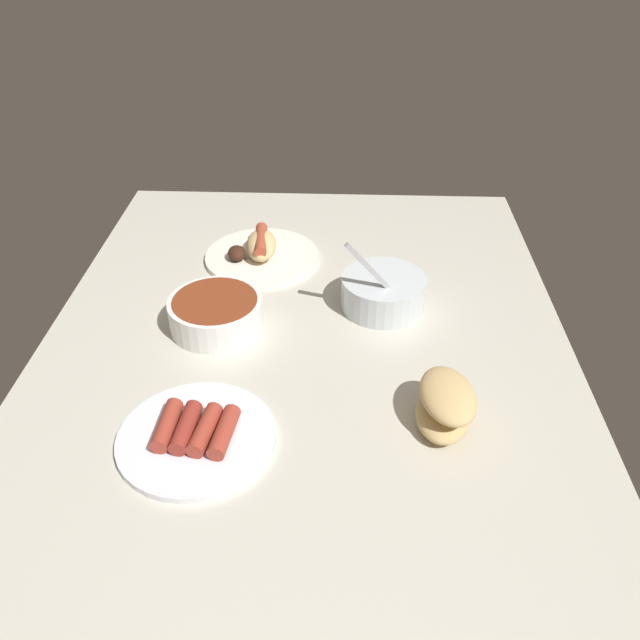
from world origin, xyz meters
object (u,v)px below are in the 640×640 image
plate_hotdog_assembled (261,252)px  bowl_coleslaw (383,291)px  bowl_chili (216,312)px  bread_stack (445,405)px  plate_sausages (196,435)px

plate_hotdog_assembled → bowl_coleslaw: 29.17cm
bowl_chili → plate_hotdog_assembled: size_ratio=0.70×
bowl_coleslaw → bowl_chili: bearing=-75.5°
plate_hotdog_assembled → bowl_chili: bearing=-11.8°
bowl_chili → plate_hotdog_assembled: (-23.64, 4.96, -1.34)cm
bread_stack → plate_hotdog_assembled: 56.02cm
bowl_chili → bread_stack: size_ratio=1.23×
plate_hotdog_assembled → plate_sausages: (50.85, -3.23, -0.67)cm
bowl_chili → bread_stack: (22.34, 36.90, 0.56)cm
bread_stack → plate_hotdog_assembled: (-45.98, -31.94, -1.90)cm
bread_stack → bowl_coleslaw: bearing=-165.6°
bowl_chili → bowl_coleslaw: bearing=104.5°
plate_hotdog_assembled → bread_stack: bearing=34.8°
bowl_coleslaw → plate_hotdog_assembled: bearing=-123.6°
bowl_coleslaw → plate_sausages: bearing=-38.4°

